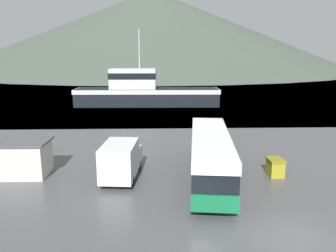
{
  "coord_description": "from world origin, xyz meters",
  "views": [
    {
      "loc": [
        -6.31,
        -13.45,
        8.26
      ],
      "look_at": [
        -5.34,
        15.17,
        2.0
      ],
      "focal_mm": 35.0,
      "sensor_mm": 36.0,
      "label": 1
    }
  ],
  "objects": [
    {
      "name": "hill_backdrop",
      "position": [
        -8.36,
        178.44,
        21.43
      ],
      "size": [
        208.84,
        208.84,
        42.87
      ],
      "primitive_type": "cone",
      "color": "#424C42",
      "rests_on": "ground"
    },
    {
      "name": "dock_kiosk",
      "position": [
        -15.49,
        8.51,
        1.25
      ],
      "size": [
        3.39,
        2.76,
        2.48
      ],
      "color": "beige",
      "rests_on": "ground"
    },
    {
      "name": "ground_plane",
      "position": [
        0.0,
        0.0,
        0.0
      ],
      "size": [
        400.0,
        400.0,
        0.0
      ],
      "primitive_type": "plane",
      "color": "#4C4C4F"
    },
    {
      "name": "storage_bin",
      "position": [
        1.87,
        7.87,
        0.62
      ],
      "size": [
        1.03,
        1.43,
        1.23
      ],
      "color": "olive",
      "rests_on": "ground"
    },
    {
      "name": "water_surface",
      "position": [
        0.0,
        142.94,
        0.0
      ],
      "size": [
        240.0,
        240.0,
        0.0
      ],
      "primitive_type": "plane",
      "color": "#3D5160",
      "rests_on": "ground"
    },
    {
      "name": "tour_bus",
      "position": [
        -2.77,
        7.42,
        1.76
      ],
      "size": [
        3.77,
        11.85,
        3.1
      ],
      "rotation": [
        0.0,
        0.0,
        -0.11
      ],
      "color": "#146B3D",
      "rests_on": "ground"
    },
    {
      "name": "fishing_boat",
      "position": [
        -8.41,
        40.61,
        2.23
      ],
      "size": [
        23.55,
        5.72,
        12.21
      ],
      "rotation": [
        0.0,
        0.0,
        4.69
      ],
      "color": "black",
      "rests_on": "water_surface"
    },
    {
      "name": "delivery_van",
      "position": [
        -8.76,
        7.76,
        1.34
      ],
      "size": [
        2.55,
        5.42,
        2.56
      ],
      "rotation": [
        0.0,
        0.0,
        -0.09
      ],
      "color": "silver",
      "rests_on": "ground"
    },
    {
      "name": "small_boat",
      "position": [
        -4.94,
        49.32,
        0.53
      ],
      "size": [
        3.81,
        7.08,
        1.06
      ],
      "rotation": [
        0.0,
        0.0,
        5.97
      ],
      "color": "#1E5138",
      "rests_on": "water_surface"
    }
  ]
}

